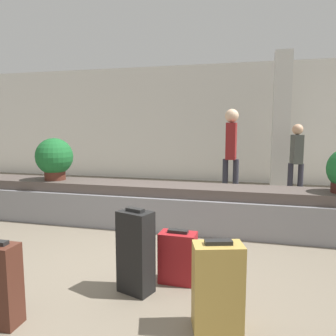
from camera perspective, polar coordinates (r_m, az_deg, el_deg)
ground_plane at (r=3.54m, az=-7.25°, el=-17.96°), size 18.00×18.00×0.00m
back_wall at (r=9.21m, az=6.91°, el=7.70°), size 18.00×0.06×3.20m
carousel at (r=4.99m, az=0.00°, el=-6.69°), size 7.78×0.78×0.64m
pillar at (r=8.04m, az=19.08°, el=7.45°), size 0.38×0.38×3.20m
suitcase_1 at (r=2.59m, az=8.63°, el=-19.75°), size 0.41×0.31×0.69m
suitcase_2 at (r=3.07m, az=-5.65°, el=-14.31°), size 0.35×0.29×0.78m
suitcase_3 at (r=2.91m, az=-27.16°, el=-17.64°), size 0.28×0.19×0.66m
suitcase_4 at (r=3.28m, az=1.73°, el=-15.26°), size 0.36×0.22×0.52m
potted_plant_1 at (r=5.63m, az=-19.18°, el=1.63°), size 0.60×0.60×0.68m
traveler_0 at (r=7.27m, az=21.46°, el=2.06°), size 0.31×0.35×1.56m
traveler_1 at (r=6.42m, az=10.93°, el=3.65°), size 0.31×0.33×1.84m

